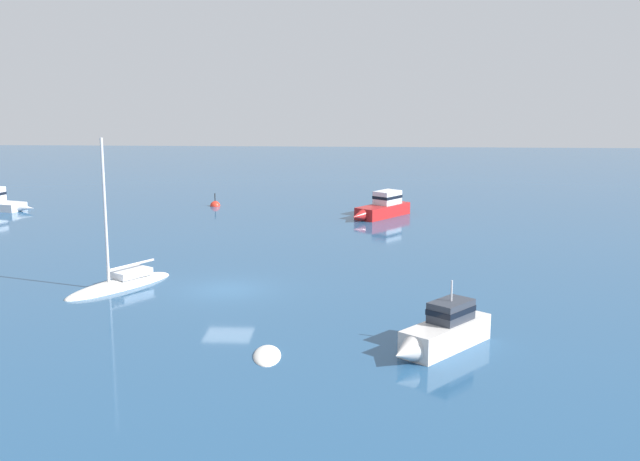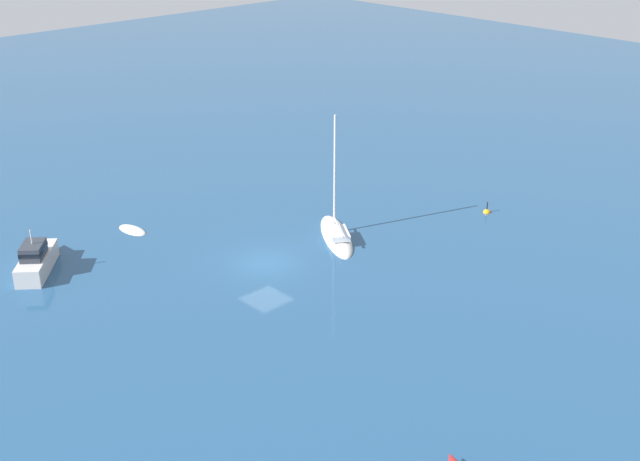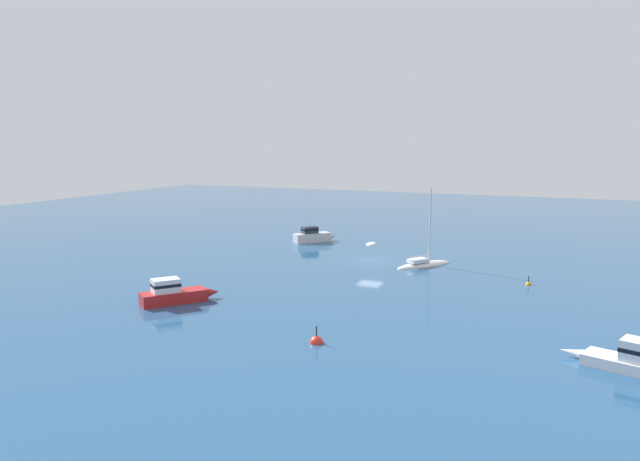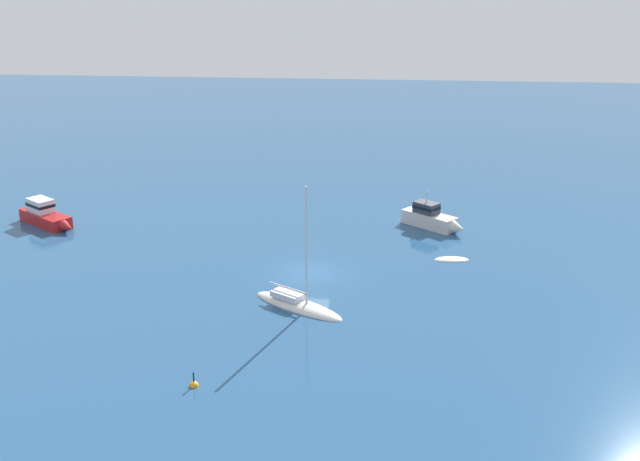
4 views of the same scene
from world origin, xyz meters
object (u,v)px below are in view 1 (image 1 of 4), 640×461
Objects in this scene: powerboat at (382,207)px; sailboat at (120,284)px; tender at (267,356)px; mooring_buoy at (215,206)px; cabin_cruiser at (442,332)px.

sailboat reaches higher than powerboat.
powerboat reaches higher than tender.
mooring_buoy is at bearing -171.42° from tender.
cabin_cruiser is 38.46m from mooring_buoy.
sailboat is at bearing -143.07° from tender.
tender is at bearing 76.02° from sailboat.
sailboat reaches higher than mooring_buoy.
cabin_cruiser is at bearing 40.99° from powerboat.
cabin_cruiser is 7.25m from tender.
cabin_cruiser reaches higher than tender.
cabin_cruiser is 3.40× the size of mooring_buoy.
sailboat reaches higher than cabin_cruiser.
mooring_buoy is (36.18, 8.73, 0.00)m from tender.
sailboat is at bearing -79.07° from cabin_cruiser.
sailboat is 26.09m from mooring_buoy.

